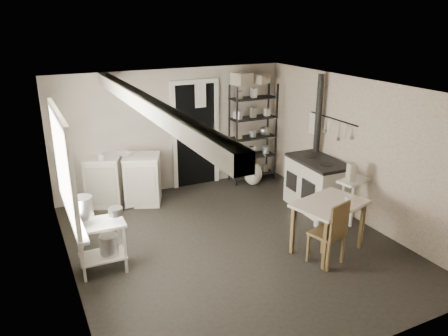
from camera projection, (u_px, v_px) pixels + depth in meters
name	position (u px, v px, depth m)	size (l,w,h in m)	color
floor	(233.00, 244.00, 6.49)	(5.00, 5.00, 0.00)	black
ceiling	(234.00, 89.00, 5.73)	(5.00, 5.00, 0.00)	silver
wall_back	(173.00, 131.00, 8.23)	(4.50, 0.02, 2.30)	#B7AA9C
wall_front	(358.00, 254.00, 3.99)	(4.50, 0.02, 2.30)	#B7AA9C
wall_left	(65.00, 199.00, 5.18)	(0.02, 5.00, 2.30)	#B7AA9C
wall_right	(357.00, 150.00, 7.04)	(0.02, 5.00, 2.30)	#B7AA9C
window	(62.00, 166.00, 5.25)	(0.12, 1.76, 1.28)	white
doorway	(196.00, 136.00, 8.44)	(0.96, 0.10, 2.08)	white
ceiling_beam	(146.00, 104.00, 5.26)	(0.18, 5.00, 0.18)	white
wallpaper_panel	(357.00, 150.00, 7.04)	(0.01, 5.00, 2.30)	beige
utensil_rail	(332.00, 119.00, 7.39)	(0.06, 1.20, 0.44)	#BDBDBF
prep_table	(102.00, 244.00, 5.69)	(0.62, 0.44, 0.70)	white
stockpot	(83.00, 207.00, 5.47)	(0.25, 0.25, 0.27)	#BDBDBF
saucepan	(116.00, 211.00, 5.56)	(0.18, 0.18, 0.10)	#BDBDBF
bucket	(109.00, 244.00, 5.70)	(0.24, 0.24, 0.26)	#BDBDBF
base_cabinets	(123.00, 179.00, 7.74)	(1.35, 0.58, 0.89)	beige
mixing_bowl	(124.00, 152.00, 7.60)	(0.30, 0.30, 0.07)	silver
counter_cup	(101.00, 156.00, 7.34)	(0.13, 0.13, 0.10)	silver
shelf_rack	(253.00, 135.00, 8.69)	(0.93, 0.36, 1.96)	black
shelf_jar	(236.00, 115.00, 8.46)	(0.09, 0.10, 0.21)	silver
storage_box_a	(242.00, 82.00, 8.28)	(0.34, 0.29, 0.23)	#BEB199
storage_box_b	(261.00, 82.00, 8.44)	(0.26, 0.25, 0.17)	#BEB199
stove	(316.00, 185.00, 7.52)	(0.63, 1.14, 0.90)	beige
stovepipe	(319.00, 114.00, 7.57)	(0.12, 0.12, 1.53)	black
side_ledge	(352.00, 202.00, 6.87)	(0.53, 0.28, 0.81)	white
oats_box	(352.00, 168.00, 6.65)	(0.11, 0.18, 0.27)	#BEB199
work_table	(328.00, 227.00, 6.19)	(0.99, 0.70, 0.75)	beige
table_cup	(348.00, 199.00, 6.03)	(0.11, 0.11, 0.10)	silver
chair	(327.00, 230.00, 5.86)	(0.38, 0.40, 0.93)	brown
flour_sack	(253.00, 173.00, 8.66)	(0.37, 0.32, 0.45)	white
floor_crock	(318.00, 222.00, 7.01)	(0.12, 0.12, 0.15)	silver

